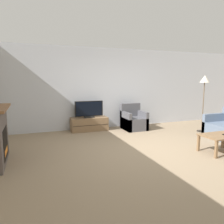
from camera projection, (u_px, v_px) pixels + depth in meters
name	position (u px, v px, depth m)	size (l,w,h in m)	color
ground_plane	(145.00, 150.00, 5.15)	(24.00, 24.00, 0.00)	#89755B
wall_back	(107.00, 88.00, 7.46)	(12.00, 0.06, 2.70)	silver
tv_stand	(89.00, 124.00, 7.10)	(1.19, 0.47, 0.43)	brown
tv	(89.00, 110.00, 7.03)	(0.92, 0.18, 0.54)	black
armchair	(134.00, 121.00, 7.28)	(0.70, 0.76, 0.84)	#4C4C51
coffee_table	(220.00, 137.00, 4.93)	(0.83, 0.60, 0.41)	brown
floor_lamp	(204.00, 84.00, 6.78)	(0.30, 0.30, 1.78)	black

